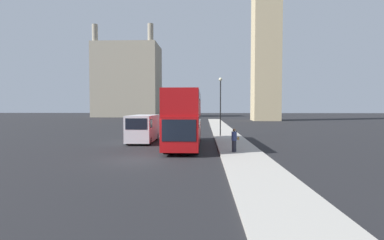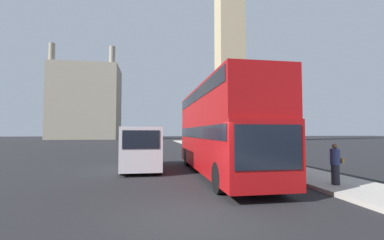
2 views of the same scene
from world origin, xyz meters
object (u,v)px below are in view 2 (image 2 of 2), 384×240
at_px(white_van, 142,147).
at_px(pedestrian, 335,164).
at_px(red_double_decker_bus, 219,127).
at_px(street_lamp, 233,109).

distance_m(white_van, pedestrian, 9.96).
distance_m(red_double_decker_bus, white_van, 4.87).
distance_m(pedestrian, street_lamp, 11.89).
relative_size(pedestrian, street_lamp, 0.26).
bearing_deg(red_double_decker_bus, pedestrian, -46.36).
distance_m(red_double_decker_bus, street_lamp, 8.48).
bearing_deg(white_van, street_lamp, 34.66).
bearing_deg(red_double_decker_bus, white_van, 146.82).
height_order(pedestrian, street_lamp, street_lamp).
relative_size(red_double_decker_bus, white_van, 2.00).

